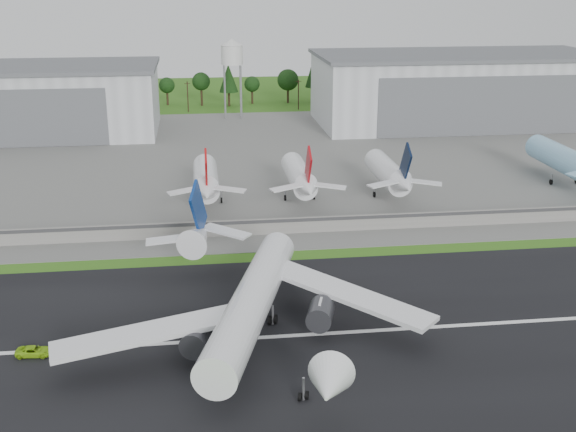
{
  "coord_description": "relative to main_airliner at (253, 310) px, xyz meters",
  "views": [
    {
      "loc": [
        -18.98,
        -86.29,
        51.77
      ],
      "look_at": [
        -2.76,
        40.0,
        9.0
      ],
      "focal_mm": 45.0,
      "sensor_mm": 36.0,
      "label": 1
    }
  ],
  "objects": [
    {
      "name": "ground",
      "position": [
        11.82,
        -9.58,
        -4.89
      ],
      "size": [
        600.0,
        600.0,
        0.0
      ],
      "primitive_type": "plane",
      "color": "#255D16",
      "rests_on": "ground"
    },
    {
      "name": "runway",
      "position": [
        11.82,
        0.42,
        -4.84
      ],
      "size": [
        320.0,
        60.0,
        0.1
      ],
      "primitive_type": "cube",
      "color": "black",
      "rests_on": "ground"
    },
    {
      "name": "runway_centerline",
      "position": [
        11.82,
        0.42,
        -4.78
      ],
      "size": [
        220.0,
        1.0,
        0.02
      ],
      "primitive_type": "cube",
      "color": "white",
      "rests_on": "runway"
    },
    {
      "name": "apron",
      "position": [
        11.82,
        110.42,
        -4.84
      ],
      "size": [
        320.0,
        150.0,
        0.1
      ],
      "primitive_type": "cube",
      "color": "slate",
      "rests_on": "ground"
    },
    {
      "name": "blast_fence",
      "position": [
        11.82,
        45.41,
        -3.09
      ],
      "size": [
        240.0,
        0.61,
        3.5
      ],
      "color": "gray",
      "rests_on": "ground"
    },
    {
      "name": "hangar_west",
      "position": [
        -68.18,
        155.34,
        6.74
      ],
      "size": [
        97.0,
        44.0,
        23.2
      ],
      "color": "silver",
      "rests_on": "ground"
    },
    {
      "name": "hangar_east",
      "position": [
        86.82,
        155.34,
        7.73
      ],
      "size": [
        102.0,
        47.0,
        25.2
      ],
      "color": "silver",
      "rests_on": "ground"
    },
    {
      "name": "water_tower",
      "position": [
        6.82,
        175.42,
        19.66
      ],
      "size": [
        8.4,
        8.4,
        29.4
      ],
      "color": "#99999E",
      "rests_on": "ground"
    },
    {
      "name": "utility_poles",
      "position": [
        11.82,
        190.42,
        -4.89
      ],
      "size": [
        230.0,
        3.0,
        12.0
      ],
      "primitive_type": null,
      "color": "black",
      "rests_on": "ground"
    },
    {
      "name": "treeline",
      "position": [
        11.82,
        205.42,
        -4.89
      ],
      "size": [
        320.0,
        16.0,
        22.0
      ],
      "primitive_type": null,
      "color": "black",
      "rests_on": "ground"
    },
    {
      "name": "main_airliner",
      "position": [
        0.0,
        0.0,
        0.0
      ],
      "size": [
        54.95,
        58.19,
        18.17
      ],
      "rotation": [
        0.0,
        0.0,
        2.85
      ],
      "color": "white",
      "rests_on": "runway"
    },
    {
      "name": "ground_vehicle",
      "position": [
        -31.48,
        -0.81,
        -4.09
      ],
      "size": [
        5.23,
        2.73,
        1.41
      ],
      "primitive_type": "imported",
      "rotation": [
        0.0,
        0.0,
        1.49
      ],
      "color": "#91CA17",
      "rests_on": "runway"
    },
    {
      "name": "parked_jet_red_a",
      "position": [
        -5.53,
        66.99,
        1.32
      ],
      "size": [
        7.36,
        31.29,
        16.73
      ],
      "color": "white",
      "rests_on": "ground"
    },
    {
      "name": "parked_jet_red_b",
      "position": [
        16.74,
        66.97,
        1.22
      ],
      "size": [
        7.36,
        31.29,
        16.61
      ],
      "color": "white",
      "rests_on": "ground"
    },
    {
      "name": "parked_jet_navy",
      "position": [
        38.67,
        66.98,
        1.29
      ],
      "size": [
        7.36,
        31.29,
        16.69
      ],
      "color": "white",
      "rests_on": "ground"
    },
    {
      "name": "parked_jet_skyblue",
      "position": [
        86.69,
        72.03,
        1.63
      ],
      "size": [
        7.36,
        37.29,
        17.1
      ],
      "color": "#86C3E8",
      "rests_on": "ground"
    }
  ]
}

